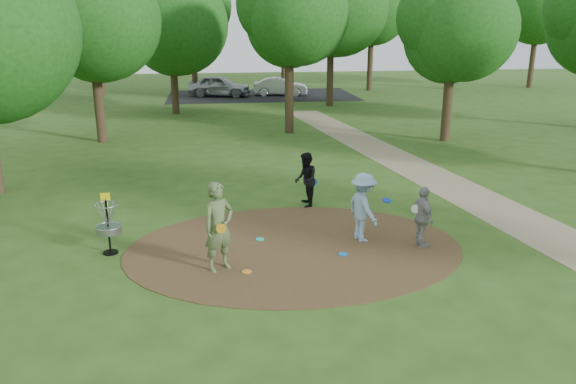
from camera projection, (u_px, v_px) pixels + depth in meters
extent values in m
plane|color=#2D5119|center=(295.00, 248.00, 14.01)|extent=(100.00, 100.00, 0.00)
cylinder|color=#47301C|center=(295.00, 248.00, 14.00)|extent=(8.40, 8.40, 0.02)
cube|color=#8C7A5B|center=(499.00, 210.00, 16.76)|extent=(7.55, 39.89, 0.01)
cube|color=black|center=(262.00, 95.00, 42.68)|extent=(14.00, 8.00, 0.01)
imported|color=#52663B|center=(219.00, 227.00, 12.50)|extent=(0.90, 0.82, 2.07)
cylinder|color=#F8A31B|center=(221.00, 229.00, 12.24)|extent=(0.22, 0.10, 0.22)
imported|color=#93B7DB|center=(363.00, 207.00, 14.24)|extent=(0.96, 1.30, 1.79)
cylinder|color=#0C2DCE|center=(387.00, 200.00, 14.31)|extent=(0.26, 0.26, 0.08)
imported|color=black|center=(306.00, 180.00, 16.95)|extent=(0.68, 0.85, 1.66)
cylinder|color=blue|center=(314.00, 182.00, 17.02)|extent=(0.22, 0.06, 0.22)
imported|color=#9B9A9D|center=(422.00, 217.00, 13.87)|extent=(0.51, 0.96, 1.56)
cylinder|color=white|center=(416.00, 209.00, 13.80)|extent=(0.23, 0.09, 0.22)
cylinder|color=#1AD6C5|center=(260.00, 239.00, 14.49)|extent=(0.22, 0.22, 0.02)
cylinder|color=blue|center=(343.00, 254.00, 13.56)|extent=(0.22, 0.22, 0.02)
cylinder|color=#B5121D|center=(220.00, 227.00, 15.35)|extent=(0.22, 0.22, 0.02)
imported|color=#979A9E|center=(220.00, 86.00, 41.88)|extent=(4.93, 3.14, 1.56)
imported|color=#A6A9AE|center=(280.00, 87.00, 42.39)|extent=(4.24, 2.01, 1.34)
cylinder|color=orange|center=(247.00, 272.00, 12.61)|extent=(0.22, 0.22, 0.02)
cylinder|color=black|center=(108.00, 227.00, 13.50)|extent=(0.05, 0.05, 1.35)
cylinder|color=black|center=(111.00, 252.00, 13.69)|extent=(0.36, 0.36, 0.04)
cylinder|color=gray|center=(108.00, 229.00, 13.51)|extent=(0.60, 0.60, 0.16)
torus|color=gray|center=(108.00, 226.00, 13.49)|extent=(0.63, 0.63, 0.03)
torus|color=gray|center=(106.00, 205.00, 13.33)|extent=(0.58, 0.58, 0.02)
cube|color=yellow|center=(105.00, 197.00, 13.27)|extent=(0.22, 0.02, 0.18)
cylinder|color=#332316|center=(99.00, 101.00, 25.78)|extent=(0.44, 0.44, 3.80)
sphere|color=#184712|center=(91.00, 24.00, 24.79)|extent=(5.38, 5.38, 5.38)
cylinder|color=#332316|center=(289.00, 91.00, 27.87)|extent=(0.44, 0.44, 4.18)
sphere|color=#184712|center=(289.00, 20.00, 26.87)|extent=(4.78, 4.78, 4.78)
cylinder|color=#332316|center=(447.00, 102.00, 26.04)|extent=(0.44, 0.44, 3.61)
sphere|color=#184712|center=(453.00, 34.00, 25.14)|extent=(4.64, 4.64, 4.64)
cylinder|color=#332316|center=(175.00, 85.00, 33.81)|extent=(0.44, 0.44, 3.42)
sphere|color=#184712|center=(171.00, 28.00, 32.84)|extent=(5.86, 5.86, 5.86)
cylinder|color=#332316|center=(330.00, 72.00, 36.89)|extent=(0.44, 0.44, 4.37)
sphere|color=#184712|center=(331.00, 10.00, 35.75)|extent=(6.28, 6.28, 6.28)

